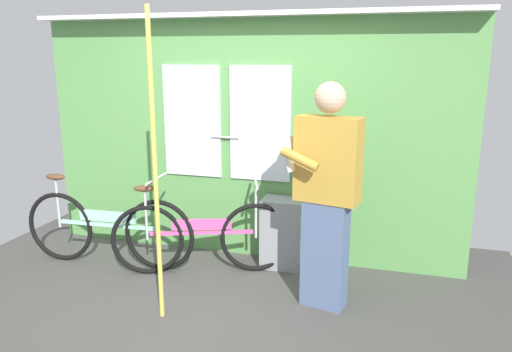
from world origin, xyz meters
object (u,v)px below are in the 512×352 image
bicycle_leaning_behind (107,228)px  passenger_reading_newspaper (326,192)px  trash_bin_by_wall (282,233)px  handrail_pole (155,171)px  bicycle_near_door (201,236)px

bicycle_leaning_behind → passenger_reading_newspaper: 2.21m
passenger_reading_newspaper → trash_bin_by_wall: bearing=-40.5°
trash_bin_by_wall → bicycle_leaning_behind: bearing=-164.7°
passenger_reading_newspaper → trash_bin_by_wall: size_ratio=2.68×
handrail_pole → passenger_reading_newspaper: bearing=24.6°
passenger_reading_newspaper → handrail_pole: (-1.18, -0.54, 0.21)m
trash_bin_by_wall → handrail_pole: bearing=-119.9°
bicycle_leaning_behind → trash_bin_by_wall: 1.68m
bicycle_leaning_behind → handrail_pole: bearing=-41.7°
bicycle_near_door → bicycle_leaning_behind: (-0.93, -0.09, 0.01)m
bicycle_leaning_behind → passenger_reading_newspaper: bearing=-8.9°
bicycle_near_door → passenger_reading_newspaper: size_ratio=0.88×
bicycle_leaning_behind → bicycle_near_door: bearing=2.2°
passenger_reading_newspaper → trash_bin_by_wall: (-0.50, 0.65, -0.62)m
bicycle_leaning_behind → passenger_reading_newspaper: size_ratio=0.97×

